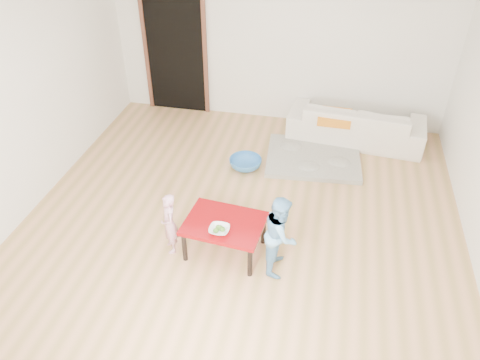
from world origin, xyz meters
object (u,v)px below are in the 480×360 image
(child_blue, at_px, (281,234))
(basin, at_px, (245,163))
(bowl, at_px, (219,230))
(child_pink, at_px, (169,224))
(sofa, at_px, (356,123))
(red_table, at_px, (225,237))

(child_blue, height_order, basin, child_blue)
(bowl, xyz_separation_m, basin, (-0.10, 1.76, -0.36))
(child_pink, bearing_deg, bowl, 54.03)
(child_blue, bearing_deg, bowl, 95.58)
(bowl, bearing_deg, sofa, 64.95)
(basin, bearing_deg, child_blue, -67.39)
(sofa, bearing_deg, basin, 42.30)
(sofa, bearing_deg, red_table, 69.28)
(bowl, relative_size, child_pink, 0.29)
(child_blue, xyz_separation_m, basin, (-0.71, 1.71, -0.37))
(bowl, bearing_deg, basin, 93.11)
(child_pink, distance_m, child_blue, 1.17)
(child_blue, distance_m, basin, 1.89)
(sofa, height_order, bowl, sofa)
(bowl, height_order, basin, bowl)
(red_table, relative_size, basin, 1.86)
(child_blue, relative_size, basin, 2.03)
(red_table, distance_m, basin, 1.62)
(child_pink, bearing_deg, child_blue, 60.08)
(bowl, bearing_deg, child_blue, 5.25)
(bowl, height_order, child_pink, child_pink)
(red_table, distance_m, child_blue, 0.65)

